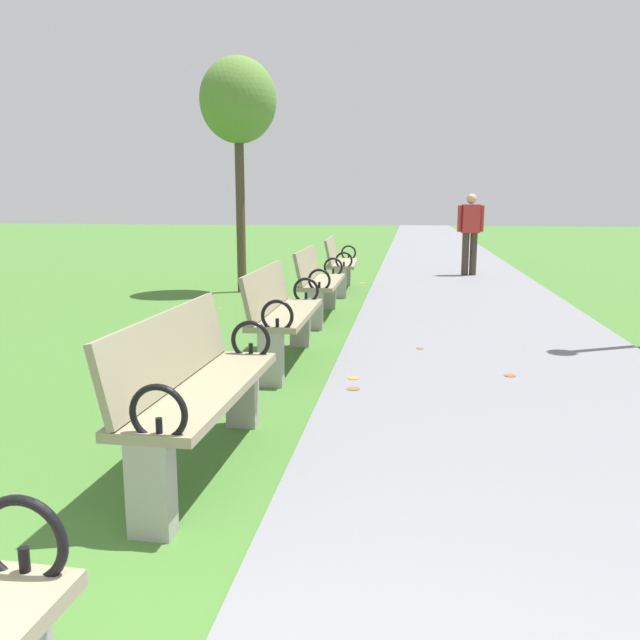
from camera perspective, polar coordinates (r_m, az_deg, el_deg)
paved_walkway at (r=18.74m, az=10.50°, el=5.70°), size 2.99×44.00×0.02m
park_bench_2 at (r=3.68m, az=-10.92°, el=-5.80°), size 0.51×1.61×0.90m
park_bench_3 at (r=5.99m, az=-3.41°, el=0.65°), size 0.48×1.60×0.90m
park_bench_4 at (r=8.34m, az=-0.17°, el=3.44°), size 0.49×1.61×0.90m
park_bench_5 at (r=10.86m, az=1.74°, el=5.07°), size 0.55×1.62×0.90m
tree_2 at (r=10.94m, az=-7.21°, el=18.38°), size 1.22×1.22×3.75m
pedestrian_walking at (r=13.44m, az=13.08°, el=7.73°), size 0.53×0.26×1.62m
scattered_leaves at (r=6.03m, az=-1.36°, el=-3.85°), size 3.65×12.10×0.02m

